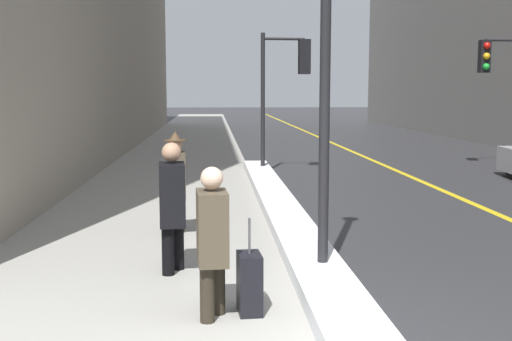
{
  "coord_description": "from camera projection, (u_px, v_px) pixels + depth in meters",
  "views": [
    {
      "loc": [
        -1.01,
        -4.9,
        2.16
      ],
      "look_at": [
        -0.4,
        4.0,
        1.05
      ],
      "focal_mm": 45.0,
      "sensor_mm": 36.0,
      "label": 1
    }
  ],
  "objects": [
    {
      "name": "sidewalk_slab",
      "position": [
        181.0,
        161.0,
        19.9
      ],
      "size": [
        4.0,
        80.0,
        0.01
      ],
      "color": "#9E9B93",
      "rests_on": "ground"
    },
    {
      "name": "road_centre_stripe",
      "position": [
        371.0,
        159.0,
        20.31
      ],
      "size": [
        0.16,
        80.0,
        0.0
      ],
      "color": "gold",
      "rests_on": "ground"
    },
    {
      "name": "snow_bank_curb",
      "position": [
        282.0,
        210.0,
        11.11
      ],
      "size": [
        0.63,
        14.24,
        0.2
      ],
      "color": "white",
      "rests_on": "ground"
    },
    {
      "name": "lamp_post",
      "position": [
        326.0,
        8.0,
        7.05
      ],
      "size": [
        0.28,
        0.28,
        5.15
      ],
      "color": "black",
      "rests_on": "ground"
    },
    {
      "name": "traffic_light_near",
      "position": [
        289.0,
        73.0,
        16.71
      ],
      "size": [
        1.31,
        0.37,
        3.65
      ],
      "rotation": [
        0.0,
        0.0,
        0.09
      ],
      "color": "black",
      "rests_on": "ground"
    },
    {
      "name": "traffic_light_far",
      "position": [
        498.0,
        72.0,
        17.98
      ],
      "size": [
        1.31,
        0.35,
        3.72
      ],
      "rotation": [
        0.0,
        0.0,
        3.21
      ],
      "color": "black",
      "rests_on": "ground"
    },
    {
      "name": "pedestrian_in_glasses",
      "position": [
        212.0,
        236.0,
        6.01
      ],
      "size": [
        0.31,
        0.49,
        1.46
      ],
      "rotation": [
        0.0,
        0.0,
        -1.5
      ],
      "color": "#2A241B",
      "rests_on": "ground"
    },
    {
      "name": "pedestrian_trailing",
      "position": [
        172.0,
        201.0,
        7.55
      ],
      "size": [
        0.33,
        0.53,
        1.56
      ],
      "rotation": [
        0.0,
        0.0,
        -1.5
      ],
      "color": "black",
      "rests_on": "ground"
    },
    {
      "name": "pedestrian_with_shoulder_bag",
      "position": [
        176.0,
        179.0,
        9.6
      ],
      "size": [
        0.33,
        0.7,
        1.56
      ],
      "rotation": [
        0.0,
        0.0,
        -1.5
      ],
      "color": "#2A241B",
      "rests_on": "ground"
    },
    {
      "name": "rolling_suitcase",
      "position": [
        249.0,
        284.0,
        6.21
      ],
      "size": [
        0.25,
        0.38,
        0.95
      ],
      "rotation": [
        0.0,
        0.0,
        -1.5
      ],
      "color": "black",
      "rests_on": "ground"
    }
  ]
}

